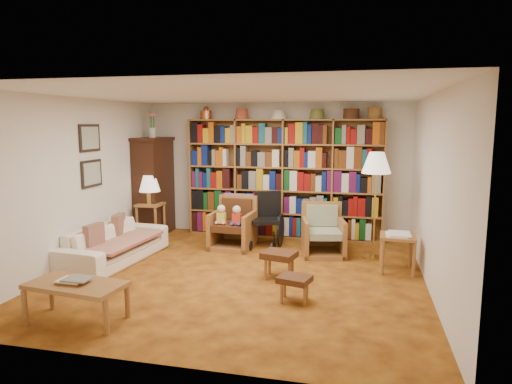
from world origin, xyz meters
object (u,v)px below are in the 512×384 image
(footstool_a, at_px, (279,257))
(coffee_table, at_px, (76,288))
(armchair_leather, at_px, (234,226))
(footstool_b, at_px, (295,281))
(side_table_papers, at_px, (398,241))
(sofa, at_px, (115,244))
(floor_lamp, at_px, (376,167))
(side_table_lamp, at_px, (151,212))
(armchair_sage, at_px, (324,235))
(wheelchair, at_px, (266,221))

(footstool_a, height_order, coffee_table, coffee_table)
(armchair_leather, distance_m, footstool_b, 2.62)
(footstool_a, bearing_deg, side_table_papers, 22.50)
(sofa, distance_m, floor_lamp, 4.19)
(footstool_a, xyz_separation_m, footstool_b, (0.33, -0.79, -0.05))
(armchair_leather, height_order, footstool_a, armchair_leather)
(side_table_lamp, relative_size, armchair_leather, 0.75)
(sofa, distance_m, footstool_a, 2.60)
(footstool_a, bearing_deg, armchair_leather, 126.39)
(side_table_lamp, xyz_separation_m, armchair_sage, (3.19, -0.25, -0.18))
(footstool_a, bearing_deg, footstool_b, -67.32)
(footstool_b, height_order, coffee_table, coffee_table)
(armchair_sage, bearing_deg, side_table_papers, -31.42)
(wheelchair, bearing_deg, side_table_papers, -24.18)
(side_table_lamp, relative_size, wheelchair, 0.70)
(floor_lamp, bearing_deg, sofa, -164.64)
(wheelchair, distance_m, footstool_a, 1.71)
(floor_lamp, xyz_separation_m, footstool_a, (-1.28, -1.22, -1.15))
(side_table_papers, height_order, coffee_table, side_table_papers)
(armchair_sage, bearing_deg, footstool_b, -94.56)
(wheelchair, xyz_separation_m, footstool_b, (0.85, -2.41, -0.18))
(sofa, bearing_deg, side_table_papers, -78.39)
(floor_lamp, bearing_deg, footstool_a, -136.39)
(footstool_b, bearing_deg, armchair_leather, 121.96)
(floor_lamp, relative_size, footstool_b, 3.89)
(side_table_lamp, distance_m, wheelchair, 2.17)
(sofa, relative_size, armchair_sage, 2.36)
(floor_lamp, bearing_deg, wheelchair, 167.61)
(side_table_lamp, xyz_separation_m, side_table_papers, (4.30, -0.92, -0.05))
(sofa, distance_m, wheelchair, 2.54)
(sofa, height_order, footstool_a, sofa)
(sofa, xyz_separation_m, armchair_sage, (3.09, 1.18, 0.03))
(coffee_table, bearing_deg, sofa, 109.55)
(side_table_lamp, bearing_deg, side_table_papers, -12.11)
(sofa, relative_size, coffee_table, 1.78)
(side_table_lamp, height_order, armchair_leather, armchair_leather)
(side_table_lamp, xyz_separation_m, footstool_b, (3.02, -2.38, -0.25))
(armchair_sage, xyz_separation_m, footstool_a, (-0.50, -1.34, -0.01))
(footstool_b, bearing_deg, footstool_a, 112.68)
(sofa, xyz_separation_m, armchair_leather, (1.54, 1.27, 0.08))
(sofa, relative_size, side_table_papers, 3.45)
(side_table_papers, bearing_deg, wheelchair, 155.82)
(coffee_table, bearing_deg, side_table_lamp, 103.36)
(wheelchair, distance_m, side_table_papers, 2.34)
(armchair_leather, bearing_deg, wheelchair, 19.89)
(coffee_table, bearing_deg, armchair_leather, 76.13)
(armchair_leather, xyz_separation_m, footstool_a, (1.05, -1.43, -0.06))
(side_table_papers, bearing_deg, footstool_a, -157.50)
(side_table_papers, height_order, footstool_a, side_table_papers)
(armchair_leather, distance_m, footstool_a, 1.78)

